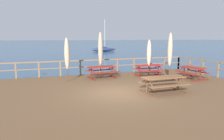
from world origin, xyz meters
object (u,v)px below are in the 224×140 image
object	(u,v)px
picnic_table_front_right	(102,70)
picnic_table_mid_left	(163,81)
patio_umbrella_short_front	(149,53)
patio_umbrella_tall_mid_right	(170,50)
patio_umbrella_short_back	(67,54)
sailboat_distant	(104,49)
patio_umbrella_tall_back_left	(100,49)
picnic_table_mid_centre	(149,68)
picnic_table_front_left	(192,70)

from	to	relation	value
picnic_table_front_right	picnic_table_mid_left	bearing A→B (deg)	-69.61
picnic_table_mid_left	patio_umbrella_short_front	distance (m)	4.62
picnic_table_mid_left	patio_umbrella_tall_mid_right	world-z (taller)	patio_umbrella_tall_mid_right
patio_umbrella_short_back	picnic_table_mid_left	bearing A→B (deg)	-45.48
picnic_table_mid_left	patio_umbrella_short_front	xyz separation A→B (m)	(1.59, 4.21, 1.05)
patio_umbrella_tall_mid_right	sailboat_distant	world-z (taller)	sailboat_distant
picnic_table_front_right	sailboat_distant	distance (m)	38.10
patio_umbrella_tall_back_left	picnic_table_front_right	bearing A→B (deg)	-16.45
patio_umbrella_tall_back_left	sailboat_distant	xyz separation A→B (m)	(11.82, 36.22, -2.05)
picnic_table_front_right	patio_umbrella_tall_mid_right	world-z (taller)	patio_umbrella_tall_mid_right
picnic_table_mid_centre	sailboat_distant	size ratio (longest dim) A/B	0.25
picnic_table_mid_centre	patio_umbrella_short_front	world-z (taller)	patio_umbrella_short_front
patio_umbrella_tall_back_left	patio_umbrella_short_back	size ratio (longest dim) A/B	1.14
sailboat_distant	patio_umbrella_short_front	bearing A→B (deg)	-102.94
patio_umbrella_tall_back_left	sailboat_distant	world-z (taller)	sailboat_distant
picnic_table_front_left	patio_umbrella_tall_back_left	size ratio (longest dim) A/B	0.62
patio_umbrella_short_front	patio_umbrella_short_back	world-z (taller)	patio_umbrella_short_back
picnic_table_front_left	sailboat_distant	bearing A→B (deg)	80.73
picnic_table_front_right	picnic_table_mid_left	xyz separation A→B (m)	(1.73, -4.65, 0.01)
patio_umbrella_tall_back_left	picnic_table_front_left	bearing A→B (deg)	-23.35
picnic_table_front_right	patio_umbrella_tall_back_left	xyz separation A→B (m)	(-0.08, 0.02, 1.38)
sailboat_distant	picnic_table_front_right	bearing A→B (deg)	-107.96
patio_umbrella_tall_back_left	sailboat_distant	size ratio (longest dim) A/B	0.40
patio_umbrella_tall_mid_right	patio_umbrella_short_front	bearing A→B (deg)	112.34
picnic_table_front_left	picnic_table_front_right	bearing A→B (deg)	156.56
picnic_table_mid_centre	picnic_table_front_left	bearing A→B (deg)	-43.27
patio_umbrella_short_back	picnic_table_front_right	bearing A→B (deg)	12.26
picnic_table_front_right	picnic_table_mid_centre	distance (m)	3.38
patio_umbrella_short_front	patio_umbrella_tall_mid_right	bearing A→B (deg)	-67.66
patio_umbrella_tall_mid_right	patio_umbrella_short_back	bearing A→B (deg)	166.85
picnic_table_mid_left	picnic_table_mid_centre	bearing A→B (deg)	69.05
picnic_table_front_left	picnic_table_mid_left	world-z (taller)	same
picnic_table_mid_left	patio_umbrella_tall_mid_right	bearing A→B (deg)	50.25
patio_umbrella_short_front	patio_umbrella_tall_mid_right	distance (m)	1.69
sailboat_distant	picnic_table_mid_left	bearing A→B (deg)	-103.77
picnic_table_mid_centre	picnic_table_front_left	size ratio (longest dim) A/B	1.04
picnic_table_mid_left	sailboat_distant	size ratio (longest dim) A/B	0.28
picnic_table_front_right	patio_umbrella_short_front	bearing A→B (deg)	-7.61
patio_umbrella_short_front	patio_umbrella_tall_mid_right	xyz separation A→B (m)	(0.63, -1.54, 0.29)
sailboat_distant	picnic_table_mid_centre	bearing A→B (deg)	-102.90
picnic_table_mid_centre	picnic_table_mid_left	world-z (taller)	same
picnic_table_mid_left	picnic_table_front_left	bearing A→B (deg)	31.62
picnic_table_front_left	picnic_table_mid_left	bearing A→B (deg)	-148.38
sailboat_distant	patio_umbrella_short_back	bearing A→B (deg)	-110.98
picnic_table_mid_left	patio_umbrella_tall_mid_right	size ratio (longest dim) A/B	0.73
picnic_table_front_left	patio_umbrella_short_front	size ratio (longest dim) A/B	0.74
picnic_table_mid_centre	patio_umbrella_short_back	distance (m)	5.82
picnic_table_front_left	patio_umbrella_short_back	world-z (taller)	patio_umbrella_short_back
patio_umbrella_short_front	sailboat_distant	distance (m)	37.68
picnic_table_front_left	picnic_table_mid_left	xyz separation A→B (m)	(-3.72, -2.29, 0.01)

